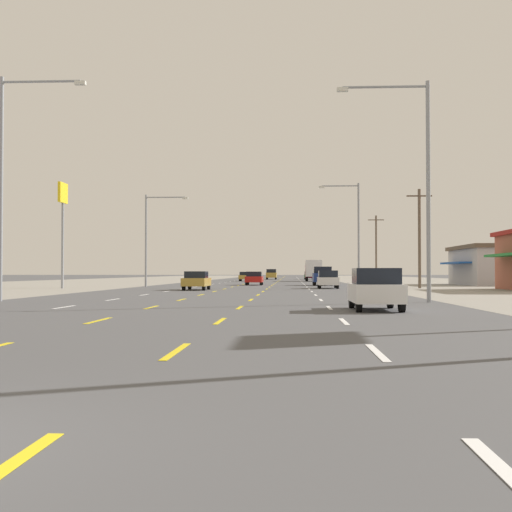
# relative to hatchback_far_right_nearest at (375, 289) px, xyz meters

# --- Properties ---
(ground_plane) EXTENTS (572.00, 572.00, 0.00)m
(ground_plane) POSITION_rel_hatchback_far_right_nearest_xyz_m (-6.85, 45.56, -0.78)
(ground_plane) COLOR #4C4C4F
(lot_apron_left) EXTENTS (28.00, 440.00, 0.01)m
(lot_apron_left) POSITION_rel_hatchback_far_right_nearest_xyz_m (-31.60, 45.56, -0.78)
(lot_apron_left) COLOR gray
(lot_apron_left) RESTS_ON ground
(lot_apron_right) EXTENTS (28.00, 440.00, 0.01)m
(lot_apron_right) POSITION_rel_hatchback_far_right_nearest_xyz_m (17.90, 45.56, -0.78)
(lot_apron_right) COLOR gray
(lot_apron_right) RESTS_ON ground
(lane_markings) EXTENTS (10.64, 227.60, 0.01)m
(lane_markings) POSITION_rel_hatchback_far_right_nearest_xyz_m (-6.85, 84.06, -0.78)
(lane_markings) COLOR white
(lane_markings) RESTS_ON ground
(signal_span_wire) EXTENTS (27.12, 0.53, 9.92)m
(signal_span_wire) POSITION_rel_hatchback_far_right_nearest_xyz_m (-6.54, -10.97, 5.29)
(signal_span_wire) COLOR brown
(signal_span_wire) RESTS_ON ground
(hatchback_far_right_nearest) EXTENTS (1.72, 3.90, 1.54)m
(hatchback_far_right_nearest) POSITION_rel_hatchback_far_right_nearest_xyz_m (0.00, 0.00, 0.00)
(hatchback_far_right_nearest) COLOR white
(hatchback_far_right_nearest) RESTS_ON ground
(sedan_inner_left_near) EXTENTS (1.80, 4.50, 1.46)m
(sedan_inner_left_near) POSITION_rel_hatchback_far_right_nearest_xyz_m (-10.49, 28.31, -0.03)
(sedan_inner_left_near) COLOR #B28C33
(sedan_inner_left_near) RESTS_ON ground
(hatchback_far_right_mid) EXTENTS (1.72, 3.90, 1.54)m
(hatchback_far_right_mid) POSITION_rel_hatchback_far_right_nearest_xyz_m (0.08, 34.26, 0.00)
(hatchback_far_right_mid) COLOR white
(hatchback_far_right_mid) RESTS_ON ground
(suv_far_right_midfar) EXTENTS (1.98, 4.90, 1.98)m
(suv_far_right_midfar) POSITION_rel_hatchback_far_right_nearest_xyz_m (0.21, 47.79, 0.24)
(suv_far_right_midfar) COLOR navy
(suv_far_right_midfar) RESTS_ON ground
(sedan_center_turn_far) EXTENTS (1.80, 4.50, 1.46)m
(sedan_center_turn_far) POSITION_rel_hatchback_far_right_nearest_xyz_m (-7.07, 49.27, -0.03)
(sedan_center_turn_far) COLOR red
(sedan_center_turn_far) RESTS_ON ground
(box_truck_far_right_farther) EXTENTS (2.40, 7.20, 3.23)m
(box_truck_far_right_farther) POSITION_rel_hatchback_far_right_nearest_xyz_m (0.34, 81.11, 1.05)
(box_truck_far_right_farther) COLOR maroon
(box_truck_far_right_farther) RESTS_ON ground
(sedan_inner_left_farthest) EXTENTS (1.80, 4.50, 1.46)m
(sedan_inner_left_farthest) POSITION_rel_hatchback_far_right_nearest_xyz_m (-10.26, 82.49, -0.03)
(sedan_inner_left_farthest) COLOR #B28C33
(sedan_inner_left_farthest) RESTS_ON ground
(suv_center_turn_distant_a) EXTENTS (1.98, 4.90, 1.98)m
(suv_center_turn_distant_a) POSITION_rel_hatchback_far_right_nearest_xyz_m (-6.86, 106.83, 0.24)
(suv_center_turn_distant_a) COLOR #B28C33
(suv_center_turn_distant_a) RESTS_ON ground
(hatchback_far_right_distant_b) EXTENTS (1.72, 3.90, 1.54)m
(hatchback_far_right_distant_b) POSITION_rel_hatchback_far_right_nearest_xyz_m (0.32, 108.50, 0.00)
(hatchback_far_right_distant_b) COLOR #235B2D
(hatchback_far_right_distant_b) RESTS_ON ground
(storefront_right_row_2) EXTENTS (11.59, 13.40, 4.33)m
(storefront_right_row_2) POSITION_rel_hatchback_far_right_nearest_xyz_m (20.61, 51.67, 1.40)
(storefront_right_row_2) COLOR #B2B2B7
(storefront_right_row_2) RESTS_ON ground
(pole_sign_left_row_1) EXTENTS (0.24, 1.97, 9.07)m
(pole_sign_left_row_1) POSITION_rel_hatchback_far_right_nearest_xyz_m (-22.67, 32.75, 6.05)
(pole_sign_left_row_1) COLOR gray
(pole_sign_left_row_1) RESTS_ON ground
(streetlight_left_row_0) EXTENTS (4.20, 0.26, 10.81)m
(streetlight_left_row_0) POSITION_rel_hatchback_far_right_nearest_xyz_m (-16.61, 6.90, 5.42)
(streetlight_left_row_0) COLOR gray
(streetlight_left_row_0) RESTS_ON ground
(streetlight_right_row_0) EXTENTS (4.32, 0.26, 10.32)m
(streetlight_right_row_0) POSITION_rel_hatchback_far_right_nearest_xyz_m (2.87, 6.90, 5.18)
(streetlight_right_row_0) COLOR gray
(streetlight_right_row_0) RESTS_ON ground
(streetlight_left_row_1) EXTENTS (4.16, 0.26, 8.84)m
(streetlight_left_row_1) POSITION_rel_hatchback_far_right_nearest_xyz_m (-16.55, 40.09, 4.39)
(streetlight_left_row_1) COLOR gray
(streetlight_left_row_1) RESTS_ON ground
(streetlight_right_row_1) EXTENTS (3.85, 0.26, 9.83)m
(streetlight_right_row_1) POSITION_rel_hatchback_far_right_nearest_xyz_m (2.93, 40.09, 4.87)
(streetlight_right_row_1) COLOR gray
(streetlight_right_row_1) RESTS_ON ground
(utility_pole_right_row_1) EXTENTS (2.20, 0.26, 8.66)m
(utility_pole_right_row_1) POSITION_rel_hatchback_far_right_nearest_xyz_m (8.11, 35.33, 3.74)
(utility_pole_right_row_1) COLOR brown
(utility_pole_right_row_1) RESTS_ON ground
(utility_pole_right_row_2) EXTENTS (2.20, 0.26, 9.21)m
(utility_pole_right_row_2) POSITION_rel_hatchback_far_right_nearest_xyz_m (8.64, 70.40, 4.02)
(utility_pole_right_row_2) COLOR brown
(utility_pole_right_row_2) RESTS_ON ground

